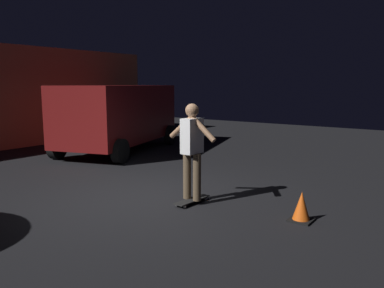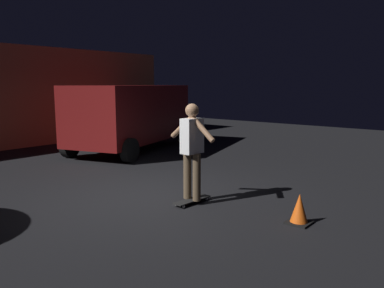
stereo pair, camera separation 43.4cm
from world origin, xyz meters
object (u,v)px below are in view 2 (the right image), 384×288
at_px(skater, 192,145).
at_px(skateboard_ridden, 192,200).
at_px(traffic_cone, 299,210).
at_px(parked_van, 132,113).

bearing_deg(skater, skateboard_ridden, 0.00).
distance_m(skater, traffic_cone, 2.06).
bearing_deg(parked_van, skateboard_ridden, -121.44).
relative_size(parked_van, traffic_cone, 10.78).
height_order(skateboard_ridden, traffic_cone, traffic_cone).
bearing_deg(skater, parked_van, 58.56).
xyz_separation_m(skateboard_ridden, traffic_cone, (0.25, -1.87, 0.16)).
height_order(skater, traffic_cone, skater).
relative_size(parked_van, skater, 2.97).
height_order(parked_van, skateboard_ridden, parked_van).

